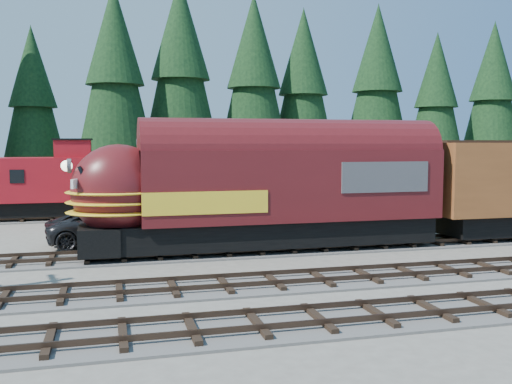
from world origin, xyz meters
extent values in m
plane|color=#6B665B|center=(0.00, 0.00, 0.00)|extent=(120.00, 120.00, 0.00)
cube|color=#4C4947|center=(10.00, 4.00, 0.04)|extent=(68.00, 3.20, 0.08)
cube|color=#38281E|center=(10.00, 3.28, 0.25)|extent=(68.00, 0.08, 0.16)
cube|color=#38281E|center=(10.00, 4.72, 0.25)|extent=(68.00, 0.08, 0.16)
cube|color=#4C4947|center=(-10.00, 18.00, 0.04)|extent=(32.00, 3.20, 0.08)
cube|color=#38281E|center=(-10.00, 17.28, 0.25)|extent=(32.00, 0.08, 0.16)
cube|color=#38281E|center=(-10.00, 18.72, 0.25)|extent=(32.00, 0.08, 0.16)
cube|color=gold|center=(0.00, 10.50, 1.70)|extent=(12.00, 6.00, 3.40)
cube|color=yellow|center=(0.00, 10.50, 4.12)|extent=(11.88, 3.30, 1.44)
cube|color=white|center=(-6.04, 9.50, 2.20)|extent=(0.06, 2.40, 0.60)
cone|color=black|center=(-13.82, 28.23, 8.55)|extent=(5.22, 5.22, 11.88)
cone|color=black|center=(-7.38, 25.42, 10.36)|extent=(6.32, 6.32, 14.40)
cone|color=black|center=(-2.01, 27.04, 11.14)|extent=(6.80, 6.80, 15.49)
cone|color=black|center=(4.28, 26.90, 10.52)|extent=(6.42, 6.42, 14.63)
cone|color=black|center=(9.13, 27.90, 10.09)|extent=(6.16, 6.16, 14.02)
cone|color=black|center=(16.55, 28.17, 10.60)|extent=(6.47, 6.47, 14.74)
cone|color=black|center=(21.56, 26.17, 9.00)|extent=(5.49, 5.49, 12.50)
cone|color=black|center=(27.54, 26.05, 9.76)|extent=(5.95, 5.95, 13.56)
cube|color=black|center=(-0.64, 4.00, 0.92)|extent=(15.33, 2.74, 1.18)
cube|color=#531315|center=(0.22, 4.00, 3.13)|extent=(13.98, 3.23, 3.23)
ellipsoid|color=#531315|center=(-7.63, 4.00, 3.02)|extent=(4.09, 3.16, 3.98)
cube|color=#38383A|center=(4.20, 4.00, 3.50)|extent=(4.30, 3.29, 1.40)
sphere|color=white|center=(-9.76, 4.00, 4.09)|extent=(0.47, 0.47, 0.47)
cube|color=black|center=(-11.20, 18.00, 0.80)|extent=(8.48, 2.19, 0.94)
cube|color=maroon|center=(-11.20, 18.00, 2.69)|extent=(9.42, 2.73, 2.83)
cube|color=maroon|center=(-10.26, 18.00, 4.67)|extent=(2.26, 2.07, 1.13)
imported|color=black|center=(-8.05, 7.90, 0.85)|extent=(6.41, 3.48, 1.71)
camera|label=1|loc=(-8.08, -21.29, 5.09)|focal=40.00mm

